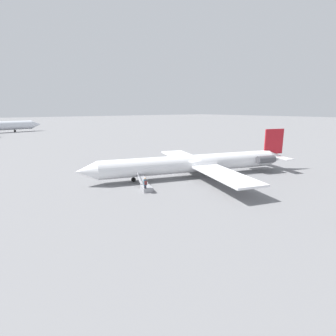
% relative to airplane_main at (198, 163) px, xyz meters
% --- Properties ---
extents(ground_plane, '(600.00, 600.00, 0.00)m').
position_rel_airplane_main_xyz_m(ground_plane, '(0.86, -0.28, -1.85)').
color(ground_plane, slate).
extents(airplane_main, '(30.11, 23.59, 6.22)m').
position_rel_airplane_main_xyz_m(airplane_main, '(0.00, 0.00, 0.00)').
color(airplane_main, white).
rests_on(airplane_main, ground).
extents(boarding_stairs, '(2.22, 4.13, 1.60)m').
position_rel_airplane_main_xyz_m(boarding_stairs, '(9.23, 0.86, -1.49)').
color(boarding_stairs, '#99999E').
rests_on(boarding_stairs, ground).
extents(passenger, '(0.43, 0.57, 1.74)m').
position_rel_airplane_main_xyz_m(passenger, '(9.90, 1.82, -0.85)').
color(passenger, '#23232D').
rests_on(passenger, ground).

